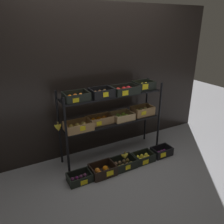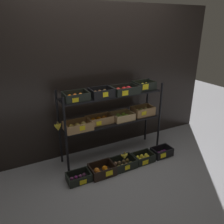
{
  "view_description": "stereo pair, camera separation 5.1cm",
  "coord_description": "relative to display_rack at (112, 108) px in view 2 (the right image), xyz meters",
  "views": [
    {
      "loc": [
        -1.41,
        -2.61,
        1.88
      ],
      "look_at": [
        0.0,
        0.0,
        0.71
      ],
      "focal_mm": 35.63,
      "sensor_mm": 36.0,
      "label": 1
    },
    {
      "loc": [
        -1.36,
        -2.64,
        1.88
      ],
      "look_at": [
        0.0,
        0.0,
        0.71
      ],
      "focal_mm": 35.63,
      "sensor_mm": 36.0,
      "label": 2
    }
  ],
  "objects": [
    {
      "name": "crate_ground_orange",
      "position": [
        -0.34,
        -0.36,
        -0.72
      ],
      "size": [
        0.33,
        0.26,
        0.14
      ],
      "color": "black",
      "rests_on": "ground_plane"
    },
    {
      "name": "crate_ground_kiwi",
      "position": [
        -0.01,
        -0.35,
        -0.72
      ],
      "size": [
        0.35,
        0.26,
        0.12
      ],
      "color": "black",
      "rests_on": "ground_plane"
    },
    {
      "name": "ground_plane",
      "position": [
        -0.0,
        0.01,
        -0.77
      ],
      "size": [
        10.0,
        10.0,
        0.0
      ],
      "primitive_type": "plane",
      "color": "gray"
    },
    {
      "name": "crate_ground_rightmost_plum",
      "position": [
        0.66,
        -0.37,
        -0.72
      ],
      "size": [
        0.31,
        0.21,
        0.13
      ],
      "color": "black",
      "rests_on": "ground_plane"
    },
    {
      "name": "crate_ground_lemon",
      "position": [
        0.32,
        -0.36,
        -0.72
      ],
      "size": [
        0.3,
        0.23,
        0.12
      ],
      "color": "black",
      "rests_on": "ground_plane"
    },
    {
      "name": "storefront_wall",
      "position": [
        -0.0,
        0.38,
        0.32
      ],
      "size": [
        3.88,
        0.12,
        2.18
      ],
      "primitive_type": "cube",
      "color": "black",
      "rests_on": "ground_plane"
    },
    {
      "name": "display_rack",
      "position": [
        0.0,
        0.0,
        0.0
      ],
      "size": [
        1.59,
        0.37,
        1.1
      ],
      "color": "black",
      "rests_on": "ground_plane"
    },
    {
      "name": "crate_ground_plum",
      "position": [
        -0.67,
        -0.35,
        -0.73
      ],
      "size": [
        0.3,
        0.22,
        0.11
      ],
      "color": "black",
      "rests_on": "ground_plane"
    },
    {
      "name": "banana_bunch_loose",
      "position": [
        0.01,
        -0.35,
        -0.6
      ],
      "size": [
        0.12,
        0.05,
        0.11
      ],
      "color": "brown",
      "rests_on": "crate_ground_kiwi"
    }
  ]
}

